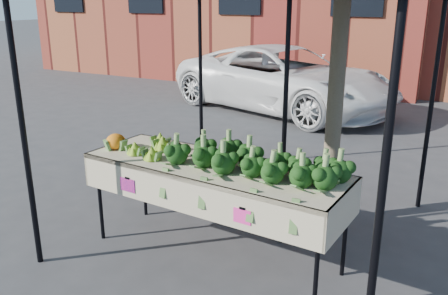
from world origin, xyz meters
TOP-DOWN VIEW (x-y plane):
  - ground at (0.00, 0.00)m, footprint 90.00×90.00m
  - table at (0.18, 0.00)m, footprint 2.45×0.98m
  - canopy at (0.29, 0.61)m, footprint 3.16×3.16m
  - broccoli_heap at (0.57, 0.03)m, footprint 1.59×0.56m
  - romanesco_cluster at (-0.48, 0.04)m, footprint 0.42×0.56m
  - cauliflower_pair at (-0.87, -0.05)m, footprint 0.19×0.19m

SIDE VIEW (x-z plane):
  - ground at x=0.00m, z-range 0.00..0.00m
  - table at x=0.18m, z-range 0.00..0.90m
  - cauliflower_pair at x=-0.87m, z-range 0.90..1.07m
  - romanesco_cluster at x=-0.48m, z-range 0.90..1.09m
  - broccoli_heap at x=0.57m, z-range 0.90..1.15m
  - canopy at x=0.29m, z-range 0.00..2.74m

